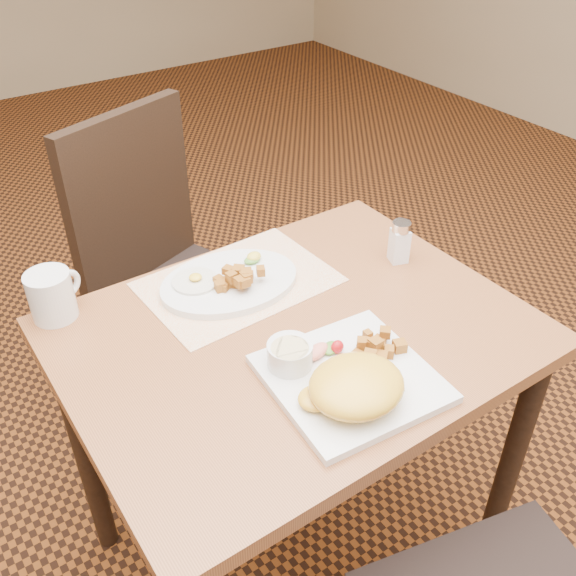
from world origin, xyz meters
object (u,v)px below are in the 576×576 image
Objects in this scene: chair_far at (167,266)px; plate_oval at (229,282)px; plate_square at (350,378)px; table at (296,370)px; coffee_mug at (52,295)px; salt_shaker at (400,241)px.

chair_far reaches higher than plate_oval.
plate_oval is at bearing 94.57° from plate_square.
coffee_mug is (-0.38, 0.31, 0.16)m from table.
chair_far is at bearing 89.46° from table.
salt_shaker is at bearing -18.68° from coffee_mug.
plate_oval is (-0.03, 0.38, 0.00)m from plate_square.
chair_far reaches higher than coffee_mug.
salt_shaker is (0.37, -0.13, 0.04)m from plate_oval.
chair_far is 0.85m from plate_square.
chair_far is 3.46× the size of plate_square.
chair_far is at bearing 41.26° from coffee_mug.
plate_square is 0.92× the size of plate_oval.
plate_oval is (-0.03, 0.20, 0.12)m from table.
chair_far reaches higher than plate_square.
table is at bearing 88.47° from plate_square.
table is at bearing -167.89° from salt_shaker.
chair_far is at bearing 84.77° from plate_oval.
salt_shaker is (0.34, 0.25, 0.04)m from plate_square.
salt_shaker is at bearing 99.78° from chair_far.
table is 0.38m from salt_shaker.
table is at bearing -80.16° from plate_oval.
coffee_mug is at bearing 140.25° from table.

